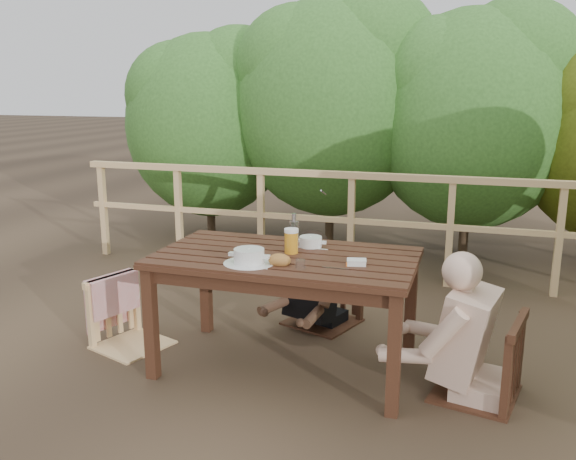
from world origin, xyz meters
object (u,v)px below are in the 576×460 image
(chair_far, at_px, (323,262))
(tumbler, at_px, (300,265))
(bread_roll, at_px, (280,260))
(bottle, at_px, (294,233))
(diner_right, at_px, (489,282))
(butter_tub, at_px, (357,263))
(woman, at_px, (324,250))
(chair_left, at_px, (129,284))
(beer_glass, at_px, (291,242))
(chair_right, at_px, (481,318))
(table, at_px, (286,313))
(soup_near, at_px, (249,257))
(soup_far, at_px, (311,243))

(chair_far, relative_size, tumbler, 14.10)
(bread_roll, distance_m, bottle, 0.35)
(diner_right, relative_size, butter_tub, 12.37)
(woman, relative_size, butter_tub, 10.12)
(woman, relative_size, bread_roll, 8.50)
(chair_far, bearing_deg, chair_left, -125.09)
(beer_glass, bearing_deg, chair_right, -2.64)
(tumbler, bearing_deg, butter_tub, 30.61)
(table, relative_size, chair_left, 1.77)
(table, bearing_deg, tumbler, -56.52)
(soup_near, relative_size, bottle, 1.20)
(bread_roll, bearing_deg, soup_far, 81.78)
(chair_right, bearing_deg, butter_tub, -71.27)
(table, height_order, bread_roll, bread_roll)
(chair_right, xyz_separation_m, bottle, (-1.16, 0.13, 0.39))
(chair_right, relative_size, bread_roll, 7.11)
(chair_right, bearing_deg, diner_right, 102.21)
(table, distance_m, bottle, 0.51)
(table, xyz_separation_m, chair_left, (-1.12, -0.02, 0.08))
(chair_far, height_order, soup_far, chair_far)
(butter_tub, bearing_deg, soup_far, 127.22)
(woman, xyz_separation_m, butter_tub, (0.43, -0.91, 0.19))
(bread_roll, xyz_separation_m, tumbler, (0.14, -0.05, -0.00))
(woman, bearing_deg, butter_tub, 134.65)
(chair_far, relative_size, soup_far, 3.95)
(soup_near, distance_m, beer_glass, 0.34)
(chair_left, relative_size, tumbler, 13.03)
(soup_near, height_order, bread_roll, soup_near)
(bread_roll, bearing_deg, table, 98.87)
(soup_far, xyz_separation_m, bottle, (-0.08, -0.11, 0.09))
(butter_tub, bearing_deg, chair_far, 103.77)
(chair_left, height_order, woman, woman)
(chair_left, distance_m, chair_far, 1.42)
(soup_far, height_order, beer_glass, beer_glass)
(chair_far, bearing_deg, tumbler, -63.10)
(chair_left, bearing_deg, beer_glass, -67.45)
(diner_right, bearing_deg, soup_far, 90.09)
(chair_far, distance_m, bottle, 0.78)
(woman, xyz_separation_m, tumbler, (0.14, -1.08, 0.20))
(table, relative_size, butter_tub, 14.13)
(chair_right, xyz_separation_m, soup_far, (-1.08, 0.24, 0.30))
(soup_far, bearing_deg, chair_far, 95.98)
(chair_left, bearing_deg, chair_far, -35.20)
(chair_right, height_order, beer_glass, chair_right)
(chair_left, relative_size, bottle, 3.57)
(bread_roll, bearing_deg, chair_left, 170.24)
(soup_near, bearing_deg, bread_roll, 8.69)
(soup_near, xyz_separation_m, soup_far, (0.24, 0.47, -0.01))
(woman, height_order, soup_near, woman)
(butter_tub, bearing_deg, table, 156.91)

